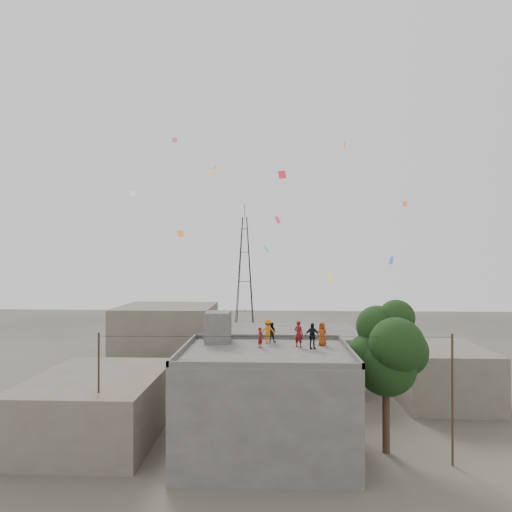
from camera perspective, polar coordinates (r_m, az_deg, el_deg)
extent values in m
plane|color=#3F3B33|center=(27.99, 1.33, -24.88)|extent=(140.00, 140.00, 0.00)
cube|color=#4B4946|center=(26.88, 1.33, -19.05)|extent=(10.00, 8.00, 6.00)
cube|color=#4B4946|center=(26.06, 1.33, -12.69)|extent=(10.00, 8.00, 0.10)
cube|color=#4B4946|center=(29.87, 1.47, -10.70)|extent=(10.00, 0.15, 0.30)
cube|color=#4B4946|center=(22.20, 1.13, -14.35)|extent=(10.00, 0.15, 0.30)
cube|color=#4B4946|center=(26.40, 12.32, -12.08)|extent=(0.15, 8.00, 0.30)
cube|color=#4B4946|center=(26.57, -9.60, -12.00)|extent=(0.15, 8.00, 0.30)
cube|color=#4B4946|center=(28.66, -5.08, -9.42)|extent=(1.60, 1.80, 2.00)
cube|color=#5D5549|center=(31.27, -20.33, -18.24)|extent=(8.00, 10.00, 4.00)
cube|color=#4B4946|center=(40.53, 4.61, -13.35)|extent=(12.00, 9.00, 5.00)
cube|color=#5D5549|center=(43.52, -11.80, -11.09)|extent=(9.00, 8.00, 7.00)
cube|color=#5D5549|center=(39.10, 23.30, -14.26)|extent=(7.00, 8.00, 4.40)
cylinder|color=black|center=(28.49, 16.95, -20.07)|extent=(0.44, 0.44, 4.00)
cylinder|color=black|center=(28.12, 17.20, -16.91)|extent=(0.64, 0.91, 2.14)
sphere|color=black|center=(27.57, 16.94, -13.80)|extent=(3.60, 3.60, 3.60)
sphere|color=black|center=(27.97, 19.01, -11.92)|extent=(3.00, 3.00, 3.00)
sphere|color=black|center=(27.75, 14.83, -12.86)|extent=(2.80, 2.80, 2.80)
sphere|color=black|center=(26.63, 18.23, -11.20)|extent=(3.20, 3.20, 3.20)
sphere|color=black|center=(27.94, 15.86, -9.02)|extent=(2.60, 2.60, 2.60)
sphere|color=black|center=(27.84, 18.23, -7.80)|extent=(2.20, 2.20, 2.20)
cylinder|color=black|center=(27.13, -20.25, -17.30)|extent=(0.12, 0.12, 7.40)
cylinder|color=black|center=(27.60, 24.72, -17.00)|extent=(0.12, 0.12, 7.40)
cylinder|color=black|center=(24.61, 2.46, -10.70)|extent=(20.00, 0.52, 0.02)
cylinder|color=black|center=(64.88, -2.32, -2.66)|extent=(1.27, 1.27, 18.01)
cylinder|color=black|center=(64.76, -0.82, -2.66)|extent=(1.27, 1.27, 18.01)
cylinder|color=black|center=(66.46, -0.74, -2.60)|extent=(1.27, 1.27, 18.01)
cylinder|color=black|center=(66.57, -2.20, -2.60)|extent=(1.27, 1.27, 18.01)
cube|color=black|center=(66.10, -1.52, -7.31)|extent=(2.36, 0.08, 0.08)
cube|color=black|center=(66.10, -1.52, -7.31)|extent=(0.08, 2.36, 0.08)
cube|color=black|center=(65.70, -1.52, -3.42)|extent=(1.81, 0.08, 0.08)
cube|color=black|center=(65.70, -1.52, -3.42)|extent=(0.08, 1.81, 0.08)
cube|color=black|center=(65.62, -1.52, 0.51)|extent=(1.26, 0.08, 0.08)
cube|color=black|center=(65.62, -1.52, 0.51)|extent=(0.08, 1.26, 0.08)
cube|color=black|center=(65.77, -1.52, 3.65)|extent=(0.82, 0.08, 0.08)
cube|color=black|center=(65.77, -1.52, 3.65)|extent=(0.08, 0.82, 0.08)
cylinder|color=black|center=(66.02, -1.52, 6.07)|extent=(0.08, 0.08, 2.00)
imported|color=maroon|center=(27.20, 5.71, -10.31)|extent=(0.71, 0.65, 1.63)
imported|color=#9E3C12|center=(27.87, 8.81, -10.23)|extent=(0.86, 0.78, 1.47)
imported|color=black|center=(28.77, 2.06, -10.10)|extent=(0.74, 0.64, 1.29)
imported|color=black|center=(26.76, 7.49, -10.53)|extent=(0.99, 0.58, 1.58)
imported|color=#B66514|center=(28.30, 1.61, -10.00)|extent=(1.02, 0.60, 1.55)
imported|color=maroon|center=(26.91, 0.60, -10.82)|extent=(0.45, 0.54, 1.26)
plane|color=orange|center=(30.51, -10.04, 2.95)|extent=(0.47, 0.34, 0.42)
plane|color=#FF2856|center=(33.91, 2.91, 4.82)|extent=(0.51, 0.64, 0.53)
plane|color=#F9A326|center=(37.19, -5.51, 11.66)|extent=(0.31, 0.40, 0.28)
plane|color=blue|center=(31.67, 17.61, -0.55)|extent=(0.18, 0.55, 0.54)
plane|color=silver|center=(34.79, -16.07, 8.00)|extent=(0.46, 0.23, 0.43)
plane|color=orange|center=(39.20, 11.71, 14.35)|extent=(0.21, 0.38, 0.40)
plane|color=#2EAD67|center=(30.43, 1.36, 0.98)|extent=(0.43, 0.53, 0.39)
plane|color=orange|center=(33.62, 19.24, 6.58)|extent=(0.32, 0.38, 0.38)
plane|color=orange|center=(25.51, -6.07, 10.96)|extent=(0.49, 0.49, 0.37)
plane|color=#4CC5E5|center=(41.89, 8.20, 11.19)|extent=(0.09, 0.38, 0.37)
plane|color=#FB4F6F|center=(34.98, -10.79, 14.96)|extent=(0.44, 0.38, 0.32)
plane|color=yellow|center=(27.01, 9.82, -2.72)|extent=(0.62, 0.66, 0.47)
plane|color=red|center=(32.16, 3.50, 10.77)|extent=(0.65, 0.49, 0.52)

